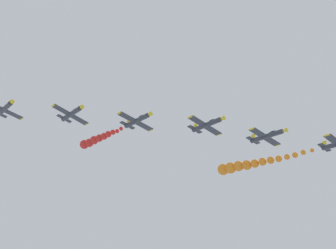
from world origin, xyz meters
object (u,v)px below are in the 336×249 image
airplane_left_outer (137,120)px  airplane_trailing (5,109)px  airplane_left_inner (267,136)px  airplane_right_outer (72,114)px  airplane_right_inner (207,125)px

airplane_left_outer → airplane_trailing: airplane_trailing is taller
airplane_left_inner → airplane_right_outer: size_ratio=1.00×
airplane_right_inner → airplane_right_outer: bearing=-41.9°
airplane_right_inner → airplane_right_outer: size_ratio=1.00×
airplane_trailing → airplane_right_outer: bearing=146.5°
airplane_right_inner → airplane_left_outer: airplane_left_outer is taller
airplane_left_outer → airplane_right_inner: bearing=139.8°
airplane_left_outer → airplane_right_outer: 16.02m
airplane_left_outer → airplane_trailing: 31.56m
airplane_right_inner → airplane_left_outer: (12.34, -10.45, 1.27)m
airplane_right_inner → airplane_trailing: (36.91, -30.02, 4.34)m
airplane_right_outer → airplane_trailing: bearing=-33.5°
airplane_right_outer → airplane_left_inner: bearing=141.1°
airplane_left_inner → airplane_right_inner: airplane_right_inner is taller
airplane_left_outer → airplane_trailing: bearing=-38.5°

